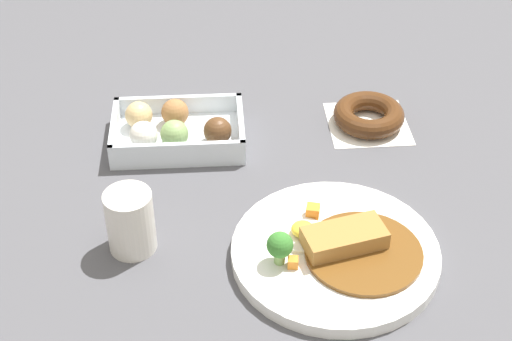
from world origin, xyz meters
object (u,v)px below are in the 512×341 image
Objects in this scene: donut_box at (175,130)px; chocolate_ring_donut at (369,115)px; curry_plate at (336,251)px; coffee_mug at (130,222)px.

donut_box is 0.31m from chocolate_ring_donut.
curry_plate is 1.34× the size of donut_box.
donut_box is at bearing 128.21° from curry_plate.
donut_box is 2.28× the size of coffee_mug.
curry_plate is at bearing -8.55° from coffee_mug.
chocolate_ring_donut is 1.45× the size of coffee_mug.
chocolate_ring_donut is (0.10, 0.30, 0.00)m from curry_plate.
curry_plate is 0.34m from donut_box.
donut_box is at bearing -174.55° from chocolate_ring_donut.
curry_plate is at bearing -107.80° from chocolate_ring_donut.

